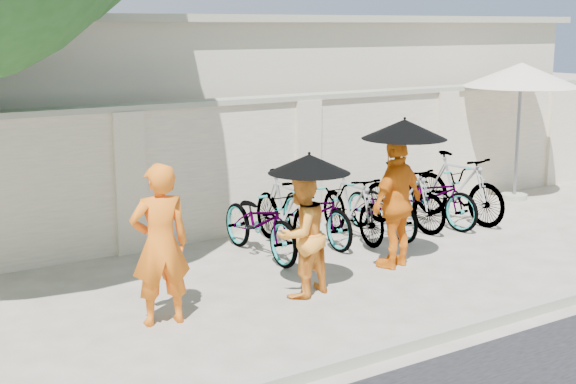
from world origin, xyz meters
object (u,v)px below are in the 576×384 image
monk_left (160,245)px  patio_umbrella (521,76)px  monk_right (397,203)px  monk_center (301,234)px

monk_left → patio_umbrella: size_ratio=0.64×
monk_left → monk_right: 3.48m
monk_left → monk_center: size_ratio=1.17×
monk_center → monk_left: bearing=-16.8°
monk_right → patio_umbrella: patio_umbrella is taller
monk_left → monk_center: monk_left is taller
monk_center → monk_right: size_ratio=0.87×
monk_left → patio_umbrella: (8.08, 2.22, 1.38)m
monk_left → monk_right: size_ratio=1.02×
patio_umbrella → monk_right: bearing=-156.4°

